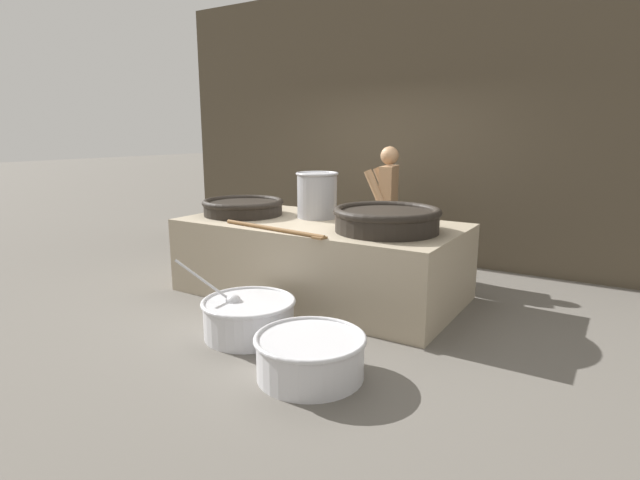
{
  "coord_description": "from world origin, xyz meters",
  "views": [
    {
      "loc": [
        2.88,
        -4.62,
        1.81
      ],
      "look_at": [
        0.0,
        0.0,
        0.63
      ],
      "focal_mm": 28.0,
      "sensor_mm": 36.0,
      "label": 1
    }
  ],
  "objects_px": {
    "giant_wok_near": "(243,206)",
    "giant_wok_far": "(387,218)",
    "stock_pot": "(317,194)",
    "cook": "(387,207)",
    "prep_bowl_meat": "(310,354)",
    "prep_bowl_vegetables": "(249,316)"
  },
  "relations": [
    {
      "from": "cook",
      "to": "prep_bowl_meat",
      "type": "height_order",
      "value": "cook"
    },
    {
      "from": "stock_pot",
      "to": "giant_wok_far",
      "type": "bearing_deg",
      "value": -17.84
    },
    {
      "from": "prep_bowl_vegetables",
      "to": "giant_wok_near",
      "type": "bearing_deg",
      "value": 131.42
    },
    {
      "from": "giant_wok_far",
      "to": "stock_pot",
      "type": "relative_size",
      "value": 2.04
    },
    {
      "from": "prep_bowl_vegetables",
      "to": "stock_pot",
      "type": "bearing_deg",
      "value": 99.31
    },
    {
      "from": "giant_wok_far",
      "to": "cook",
      "type": "height_order",
      "value": "cook"
    },
    {
      "from": "prep_bowl_vegetables",
      "to": "prep_bowl_meat",
      "type": "xyz_separation_m",
      "value": [
        0.9,
        -0.36,
        -0.01
      ]
    },
    {
      "from": "stock_pot",
      "to": "cook",
      "type": "relative_size",
      "value": 0.32
    },
    {
      "from": "giant_wok_far",
      "to": "prep_bowl_meat",
      "type": "relative_size",
      "value": 1.26
    },
    {
      "from": "giant_wok_near",
      "to": "prep_bowl_meat",
      "type": "xyz_separation_m",
      "value": [
        2.01,
        -1.62,
        -0.76
      ]
    },
    {
      "from": "giant_wok_far",
      "to": "prep_bowl_meat",
      "type": "distance_m",
      "value": 1.78
    },
    {
      "from": "giant_wok_far",
      "to": "prep_bowl_meat",
      "type": "bearing_deg",
      "value": -85.63
    },
    {
      "from": "giant_wok_near",
      "to": "stock_pot",
      "type": "distance_m",
      "value": 0.92
    },
    {
      "from": "giant_wok_near",
      "to": "prep_bowl_meat",
      "type": "height_order",
      "value": "giant_wok_near"
    },
    {
      "from": "stock_pot",
      "to": "cook",
      "type": "bearing_deg",
      "value": 63.21
    },
    {
      "from": "giant_wok_far",
      "to": "stock_pot",
      "type": "distance_m",
      "value": 1.09
    },
    {
      "from": "giant_wok_near",
      "to": "giant_wok_far",
      "type": "distance_m",
      "value": 1.89
    },
    {
      "from": "giant_wok_near",
      "to": "stock_pot",
      "type": "relative_size",
      "value": 1.84
    },
    {
      "from": "cook",
      "to": "prep_bowl_meat",
      "type": "bearing_deg",
      "value": 90.41
    },
    {
      "from": "stock_pot",
      "to": "prep_bowl_vegetables",
      "type": "relative_size",
      "value": 0.5
    },
    {
      "from": "giant_wok_far",
      "to": "prep_bowl_meat",
      "type": "height_order",
      "value": "giant_wok_far"
    },
    {
      "from": "stock_pot",
      "to": "prep_bowl_vegetables",
      "type": "bearing_deg",
      "value": -80.69
    }
  ]
}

